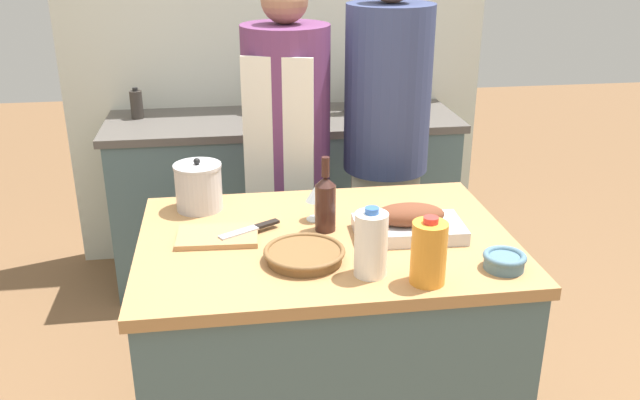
% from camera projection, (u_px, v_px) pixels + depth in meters
% --- Properties ---
extents(kitchen_island, '(1.23, 0.87, 0.92)m').
position_uv_depth(kitchen_island, '(325.00, 353.00, 2.42)').
color(kitchen_island, '#4C666B').
rests_on(kitchen_island, ground_plane).
extents(back_counter, '(1.88, 0.60, 0.92)m').
position_uv_depth(back_counter, '(285.00, 197.00, 3.80)').
color(back_counter, '#4C666B').
rests_on(back_counter, ground_plane).
extents(back_wall, '(2.38, 0.10, 2.55)m').
position_uv_depth(back_wall, '(276.00, 41.00, 3.82)').
color(back_wall, silver).
rests_on(back_wall, ground_plane).
extents(roasting_pan, '(0.37, 0.22, 0.11)m').
position_uv_depth(roasting_pan, '(409.00, 224.00, 2.24)').
color(roasting_pan, '#BCBCC1').
rests_on(roasting_pan, kitchen_island).
extents(wicker_basket, '(0.25, 0.25, 0.04)m').
position_uv_depth(wicker_basket, '(304.00, 254.00, 2.08)').
color(wicker_basket, brown).
rests_on(wicker_basket, kitchen_island).
extents(cutting_board, '(0.27, 0.19, 0.02)m').
position_uv_depth(cutting_board, '(218.00, 236.00, 2.23)').
color(cutting_board, '#AD7F51').
rests_on(cutting_board, kitchen_island).
extents(stock_pot, '(0.17, 0.17, 0.19)m').
position_uv_depth(stock_pot, '(199.00, 187.00, 2.44)').
color(stock_pot, '#B7B7BC').
rests_on(stock_pot, kitchen_island).
extents(mixing_bowl, '(0.13, 0.13, 0.05)m').
position_uv_depth(mixing_bowl, '(504.00, 260.00, 2.03)').
color(mixing_bowl, slate).
rests_on(mixing_bowl, kitchen_island).
extents(juice_jug, '(0.10, 0.10, 0.20)m').
position_uv_depth(juice_jug, '(429.00, 252.00, 1.93)').
color(juice_jug, orange).
rests_on(juice_jug, kitchen_island).
extents(milk_jug, '(0.10, 0.10, 0.21)m').
position_uv_depth(milk_jug, '(371.00, 244.00, 1.97)').
color(milk_jug, white).
rests_on(milk_jug, kitchen_island).
extents(wine_bottle_green, '(0.07, 0.07, 0.26)m').
position_uv_depth(wine_bottle_green, '(325.00, 202.00, 2.26)').
color(wine_bottle_green, '#381E19').
rests_on(wine_bottle_green, kitchen_island).
extents(wine_glass_left, '(0.07, 0.07, 0.13)m').
position_uv_depth(wine_glass_left, '(315.00, 195.00, 2.34)').
color(wine_glass_left, silver).
rests_on(wine_glass_left, kitchen_island).
extents(knife_chef, '(0.21, 0.14, 0.01)m').
position_uv_depth(knife_chef, '(252.00, 228.00, 2.26)').
color(knife_chef, '#B7B7BC').
rests_on(knife_chef, cutting_board).
extents(stand_mixer, '(0.18, 0.14, 0.30)m').
position_uv_depth(stand_mixer, '(364.00, 89.00, 3.69)').
color(stand_mixer, '#333842').
rests_on(stand_mixer, back_counter).
extents(condiment_bottle_tall, '(0.05, 0.05, 0.22)m').
position_uv_depth(condiment_bottle_tall, '(310.00, 98.00, 3.62)').
color(condiment_bottle_tall, '#B28E2D').
rests_on(condiment_bottle_tall, back_counter).
extents(condiment_bottle_short, '(0.05, 0.05, 0.22)m').
position_uv_depth(condiment_bottle_short, '(254.00, 95.00, 3.68)').
color(condiment_bottle_short, '#332D28').
rests_on(condiment_bottle_short, back_counter).
extents(condiment_bottle_extra, '(0.07, 0.07, 0.17)m').
position_uv_depth(condiment_bottle_extra, '(137.00, 104.00, 3.59)').
color(condiment_bottle_extra, '#332D28').
rests_on(condiment_bottle_extra, back_counter).
extents(person_cook_aproned, '(0.39, 0.41, 1.70)m').
position_uv_depth(person_cook_aproned, '(287.00, 154.00, 3.01)').
color(person_cook_aproned, beige).
rests_on(person_cook_aproned, ground_plane).
extents(person_cook_guest, '(0.38, 0.38, 1.79)m').
position_uv_depth(person_cook_guest, '(386.00, 141.00, 3.01)').
color(person_cook_guest, beige).
rests_on(person_cook_guest, ground_plane).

